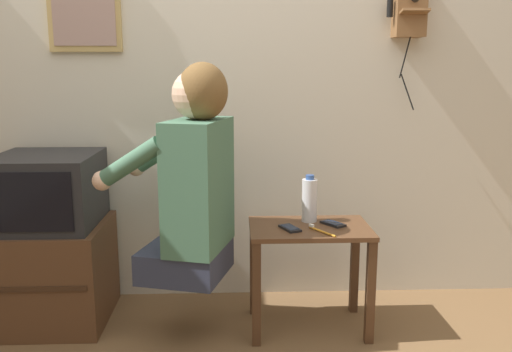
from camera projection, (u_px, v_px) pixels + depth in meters
wall_back at (207, 65)px, 2.87m from camera, size 6.80×0.05×2.55m
side_table at (309, 249)px, 2.61m from camera, size 0.57×0.38×0.52m
person at (193, 178)px, 2.43m from camera, size 0.62×0.53×0.97m
tv_stand at (49, 272)px, 2.72m from camera, size 0.58×0.54×0.50m
television at (47, 190)px, 2.65m from camera, size 0.48×0.51×0.35m
wall_phone_antique at (410, 3)px, 2.76m from camera, size 0.20×0.18×0.75m
framed_picture at (84, 9)px, 2.75m from camera, size 0.37×0.03×0.43m
cell_phone_held at (290, 228)px, 2.53m from camera, size 0.10×0.14×0.01m
cell_phone_spare at (333, 224)px, 2.61m from camera, size 0.12×0.14×0.01m
water_bottle at (309, 200)px, 2.65m from camera, size 0.08×0.08×0.23m
toothbrush at (320, 231)px, 2.49m from camera, size 0.10×0.16×0.02m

